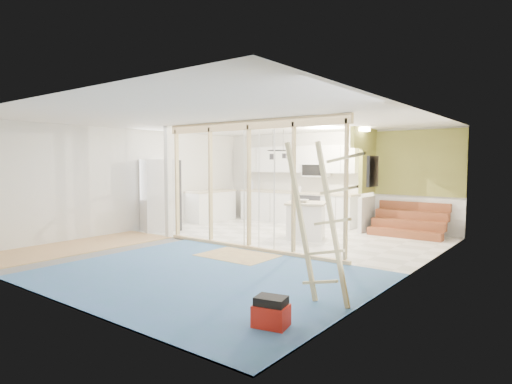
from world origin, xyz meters
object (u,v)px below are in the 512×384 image
Objects in this scene: fridge at (158,195)px; ladder at (321,222)px; toolbox at (271,313)px; island at (306,221)px.

ladder is at bearing 0.53° from fridge.
ladder reaches higher than fridge.
toolbox is at bearing -7.28° from fridge.
island is 2.78× the size of toolbox.
island is 5.35m from toolbox.
island is 4.52m from ladder.
toolbox is (2.40, -4.77, -0.26)m from island.
fridge is 6.55m from ladder.
fridge reaches higher than island.
island reaches higher than toolbox.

